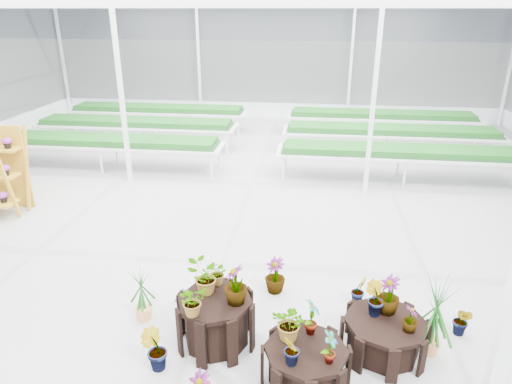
# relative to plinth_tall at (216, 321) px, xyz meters

# --- Properties ---
(ground_plane) EXTENTS (24.00, 24.00, 0.00)m
(ground_plane) POSITION_rel_plinth_tall_xyz_m (-0.51, 1.79, -0.34)
(ground_plane) COLOR gray
(ground_plane) RESTS_ON ground
(greenhouse_shell) EXTENTS (18.00, 24.00, 4.50)m
(greenhouse_shell) POSITION_rel_plinth_tall_xyz_m (-0.51, 1.79, 1.91)
(greenhouse_shell) COLOR white
(greenhouse_shell) RESTS_ON ground
(steel_frame) EXTENTS (18.00, 24.00, 4.50)m
(steel_frame) POSITION_rel_plinth_tall_xyz_m (-0.51, 1.79, 1.91)
(steel_frame) COLOR silver
(steel_frame) RESTS_ON ground
(nursery_benches) EXTENTS (16.00, 7.00, 0.84)m
(nursery_benches) POSITION_rel_plinth_tall_xyz_m (-0.51, 8.99, 0.08)
(nursery_benches) COLOR silver
(nursery_benches) RESTS_ON ground
(plinth_tall) EXTENTS (1.17, 1.17, 0.69)m
(plinth_tall) POSITION_rel_plinth_tall_xyz_m (0.00, 0.00, 0.00)
(plinth_tall) COLOR black
(plinth_tall) RESTS_ON ground
(plinth_mid) EXTENTS (1.14, 1.14, 0.54)m
(plinth_mid) POSITION_rel_plinth_tall_xyz_m (1.20, -0.60, -0.08)
(plinth_mid) COLOR black
(plinth_mid) RESTS_ON ground
(plinth_low) EXTENTS (1.16, 1.16, 0.49)m
(plinth_low) POSITION_rel_plinth_tall_xyz_m (2.20, 0.10, -0.10)
(plinth_low) COLOR black
(plinth_low) RESTS_ON ground
(nursery_plants) EXTENTS (4.82, 3.28, 1.33)m
(nursery_plants) POSITION_rel_plinth_tall_xyz_m (0.81, 0.09, 0.21)
(nursery_plants) COLOR #154E16
(nursery_plants) RESTS_ON ground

